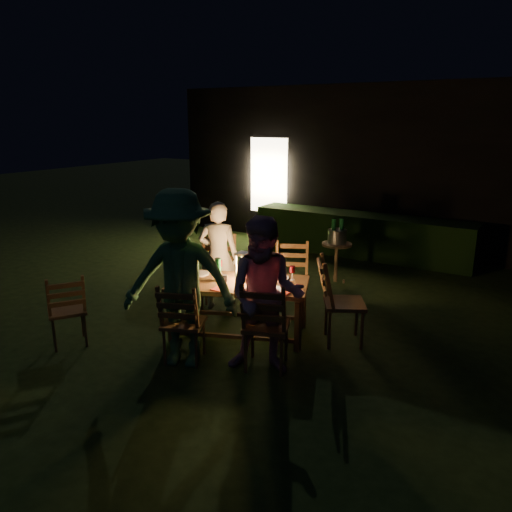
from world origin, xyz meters
The scene contains 29 objects.
garden_envelope centered at (-0.01, 6.15, 1.58)m, with size 40.00×40.00×3.20m.
dining_table centered at (-0.45, -0.54, 0.61)m, with size 1.81×1.36×0.68m.
chair_near_left centered at (-0.58, -1.43, 0.29)m, with size 0.57×0.58×0.95m.
chair_near_right centered at (0.26, -1.09, 0.31)m, with size 0.60×0.62×1.02m.
chair_far_left centered at (-1.15, 0.00, 0.32)m, with size 0.66×0.67×1.06m.
chair_far_right centered at (-0.22, 0.37, 0.30)m, with size 0.61×0.62×1.00m.
chair_end centered at (0.69, -0.09, 0.32)m, with size 0.68×0.66×1.07m.
chair_spare centered at (-1.97, -1.82, 0.28)m, with size 0.59×0.58×0.91m.
person_house_side centered at (-1.17, 0.05, 0.75)m, with size 0.55×0.36×1.50m, color beige.
person_opp_right centered at (0.28, -1.14, 0.82)m, with size 0.80×0.62×1.64m, color #B87F96.
person_opp_left centered at (-0.56, -1.47, 0.95)m, with size 1.22×0.70×1.89m, color #33663C.
lantern centered at (-0.42, -0.48, 0.84)m, with size 0.16×0.16×0.35m.
plate_far_left centered at (-1.04, -0.54, 0.69)m, with size 0.25×0.25×0.01m, color white.
plate_near_left centered at (-0.88, -0.95, 0.69)m, with size 0.25×0.25×0.01m, color white.
plate_far_right centered at (-0.11, -0.17, 0.69)m, with size 0.25×0.25×0.01m, color white.
plate_near_right centered at (0.05, -0.58, 0.69)m, with size 0.25×0.25×0.01m, color white.
wineglass_a centered at (-0.83, -0.40, 0.77)m, with size 0.06×0.06×0.18m, color #59070F, non-canonical shape.
wineglass_b centered at (-1.07, -0.92, 0.77)m, with size 0.06×0.06×0.18m, color #59070F, non-canonical shape.
wineglass_c centered at (-0.06, -0.69, 0.77)m, with size 0.06×0.06×0.18m, color #59070F, non-canonical shape.
wineglass_d centered at (0.06, -0.15, 0.77)m, with size 0.06×0.06×0.18m, color #59070F, non-canonical shape.
wineglass_e centered at (-0.43, -0.86, 0.77)m, with size 0.06×0.06×0.18m, color silver, non-canonical shape.
bottle_table centered at (-0.68, -0.64, 0.82)m, with size 0.07×0.07×0.28m, color #0F471E.
napkin_left centered at (-0.47, -0.90, 0.68)m, with size 0.18×0.14×0.01m, color red.
napkin_right centered at (0.18, -0.62, 0.68)m, with size 0.18×0.14×0.01m, color red.
phone centered at (-0.91, -1.05, 0.68)m, with size 0.14×0.07×0.01m, color black.
side_table centered at (-0.25, 1.98, 0.57)m, with size 0.48×0.48×0.64m.
ice_bucket centered at (-0.25, 1.98, 0.75)m, with size 0.30×0.30×0.22m, color #A5A8AD.
bottle_bucket_a centered at (-0.30, 1.94, 0.80)m, with size 0.07×0.07×0.32m, color #0F471E.
bottle_bucket_b centered at (-0.20, 2.02, 0.80)m, with size 0.07×0.07×0.32m, color #0F471E.
Camera 1 is at (2.69, -5.23, 2.56)m, focal length 35.00 mm.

